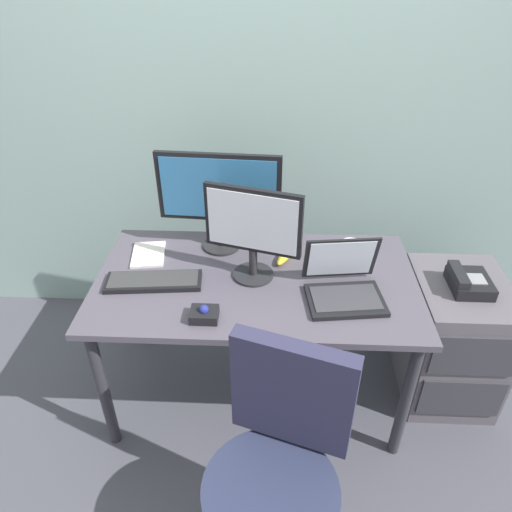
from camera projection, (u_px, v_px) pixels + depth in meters
ground_plane at (256, 388)px, 2.48m from camera, size 8.00×8.00×0.00m
back_wall at (263, 76)px, 2.31m from camera, size 6.00×0.10×2.80m
desk at (256, 292)px, 2.13m from camera, size 1.41×0.78×0.72m
file_cabinet at (451, 338)px, 2.33m from camera, size 0.42×0.53×0.65m
desk_phone at (468, 282)px, 2.12m from camera, size 0.17×0.20×0.09m
office_chair at (276, 486)px, 1.58m from camera, size 0.52×0.54×0.96m
monitor_main at (219, 194)px, 2.14m from camera, size 0.56×0.18×0.47m
monitor_side at (253, 228)px, 1.96m from camera, size 0.41×0.18×0.42m
keyboard at (154, 281)px, 2.05m from camera, size 0.42×0.17×0.03m
laptop at (344, 284)px, 1.96m from camera, size 0.34×0.31×0.23m
trackball_mouse at (204, 314)px, 1.85m from camera, size 0.11×0.09×0.07m
coffee_mug at (351, 253)px, 2.15m from camera, size 0.10×0.09×0.11m
paper_notepad at (148, 254)px, 2.23m from camera, size 0.18×0.23×0.01m
banana at (286, 254)px, 2.21m from camera, size 0.12×0.19×0.04m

